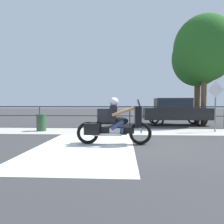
# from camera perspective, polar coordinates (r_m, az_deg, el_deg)

# --- Properties ---
(ground_plane) EXTENTS (120.00, 120.00, 0.00)m
(ground_plane) POSITION_cam_1_polar(r_m,az_deg,el_deg) (7.07, 5.69, -8.57)
(ground_plane) COLOR #38383A
(sidewalk_band) EXTENTS (44.00, 2.40, 0.01)m
(sidewalk_band) POSITION_cam_1_polar(r_m,az_deg,el_deg) (10.43, 4.89, -5.09)
(sidewalk_band) COLOR #B7B2A8
(sidewalk_band) RESTS_ON ground
(crosswalk_band) EXTENTS (2.96, 6.00, 0.01)m
(crosswalk_band) POSITION_cam_1_polar(r_m,az_deg,el_deg) (6.97, -6.79, -8.69)
(crosswalk_band) COLOR silver
(crosswalk_band) RESTS_ON ground
(fence_railing) EXTENTS (36.00, 0.05, 1.19)m
(fence_railing) POSITION_cam_1_polar(r_m,az_deg,el_deg) (12.10, 4.67, 0.31)
(fence_railing) COLOR #232326
(fence_railing) RESTS_ON ground
(motorcycle) EXTENTS (2.43, 0.76, 1.52)m
(motorcycle) POSITION_cam_1_polar(r_m,az_deg,el_deg) (7.06, 0.48, -2.92)
(motorcycle) COLOR black
(motorcycle) RESTS_ON ground
(parked_car) EXTENTS (4.06, 1.73, 1.67)m
(parked_car) POSITION_cam_1_polar(r_m,az_deg,el_deg) (14.12, 16.13, 0.56)
(parked_car) COLOR #232326
(parked_car) RESTS_ON ground
(trash_bin) EXTENTS (0.47, 0.47, 0.82)m
(trash_bin) POSITION_cam_1_polar(r_m,az_deg,el_deg) (11.07, -17.98, -2.65)
(trash_bin) COLOR #284C2D
(trash_bin) RESTS_ON ground
(street_sign) EXTENTS (0.76, 0.06, 2.35)m
(street_sign) POSITION_cam_1_polar(r_m,az_deg,el_deg) (11.24, 25.42, 2.86)
(street_sign) COLOR slate
(street_sign) RESTS_ON ground
(tree_behind_sign) EXTENTS (3.32, 3.32, 6.13)m
(tree_behind_sign) POSITION_cam_1_polar(r_m,az_deg,el_deg) (15.73, 21.49, 12.82)
(tree_behind_sign) COLOR brown
(tree_behind_sign) RESTS_ON ground
(tree_behind_car) EXTENTS (3.75, 3.75, 6.79)m
(tree_behind_car) POSITION_cam_1_polar(r_m,az_deg,el_deg) (15.13, 23.01, 14.92)
(tree_behind_car) COLOR brown
(tree_behind_car) RESTS_ON ground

